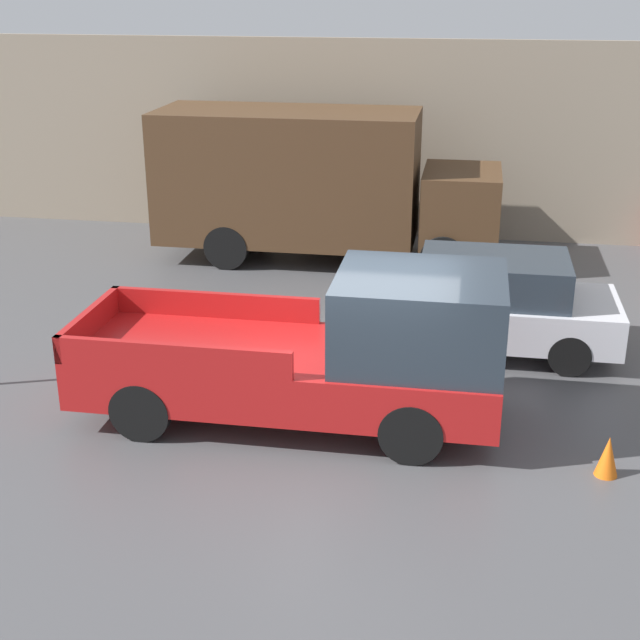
{
  "coord_description": "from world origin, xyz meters",
  "views": [
    {
      "loc": [
        1.31,
        -10.57,
        5.79
      ],
      "look_at": [
        -0.74,
        1.35,
        1.1
      ],
      "focal_mm": 50.0,
      "sensor_mm": 36.0,
      "label": 1
    }
  ],
  "objects_px": {
    "car": "(487,303)",
    "delivery_truck": "(312,181)",
    "pickup_truck": "(329,353)",
    "traffic_cone": "(608,456)"
  },
  "relations": [
    {
      "from": "car",
      "to": "delivery_truck",
      "type": "xyz_separation_m",
      "value": [
        -3.7,
        4.51,
        0.9
      ]
    },
    {
      "from": "car",
      "to": "delivery_truck",
      "type": "height_order",
      "value": "delivery_truck"
    },
    {
      "from": "pickup_truck",
      "to": "delivery_truck",
      "type": "relative_size",
      "value": 0.8
    },
    {
      "from": "delivery_truck",
      "to": "traffic_cone",
      "type": "bearing_deg",
      "value": -58.02
    },
    {
      "from": "car",
      "to": "traffic_cone",
      "type": "relative_size",
      "value": 8.04
    },
    {
      "from": "pickup_truck",
      "to": "delivery_truck",
      "type": "bearing_deg",
      "value": 101.91
    },
    {
      "from": "pickup_truck",
      "to": "delivery_truck",
      "type": "distance_m",
      "value": 7.67
    },
    {
      "from": "delivery_truck",
      "to": "traffic_cone",
      "type": "distance_m",
      "value": 9.92
    },
    {
      "from": "pickup_truck",
      "to": "traffic_cone",
      "type": "bearing_deg",
      "value": -13.24
    },
    {
      "from": "delivery_truck",
      "to": "traffic_cone",
      "type": "relative_size",
      "value": 13.58
    }
  ]
}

